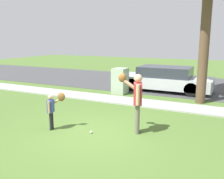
% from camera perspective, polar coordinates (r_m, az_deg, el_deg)
% --- Properties ---
extents(ground_plane, '(48.00, 48.00, 0.00)m').
position_cam_1_polar(ground_plane, '(10.20, 6.35, -3.28)').
color(ground_plane, '#4C6B2D').
extents(sidewalk_strip, '(36.00, 1.20, 0.06)m').
position_cam_1_polar(sidewalk_strip, '(10.28, 6.54, -2.98)').
color(sidewalk_strip, '#A3A39E').
rests_on(sidewalk_strip, ground).
extents(road_surface, '(36.00, 6.80, 0.02)m').
position_cam_1_polar(road_surface, '(14.99, 13.02, 1.32)').
color(road_surface, '#424244').
rests_on(road_surface, ground).
extents(person_adult, '(0.81, 0.56, 1.67)m').
position_cam_1_polar(person_adult, '(6.86, 5.60, -1.74)').
color(person_adult, '#6B6656').
rests_on(person_adult, ground).
extents(person_child, '(0.44, 0.52, 1.08)m').
position_cam_1_polar(person_child, '(7.36, -13.32, -3.75)').
color(person_child, black).
rests_on(person_child, ground).
extents(baseball, '(0.07, 0.07, 0.07)m').
position_cam_1_polar(baseball, '(7.07, -4.86, -9.75)').
color(baseball, white).
rests_on(baseball, ground).
extents(utility_cabinet, '(0.63, 0.73, 1.23)m').
position_cam_1_polar(utility_cabinet, '(11.94, 1.88, 1.99)').
color(utility_cabinet, '#9EB293').
rests_on(utility_cabinet, ground).
extents(parked_sedan_silver, '(4.60, 1.80, 1.23)m').
position_cam_1_polar(parked_sedan_silver, '(12.79, 12.08, 2.41)').
color(parked_sedan_silver, silver).
rests_on(parked_sedan_silver, road_surface).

